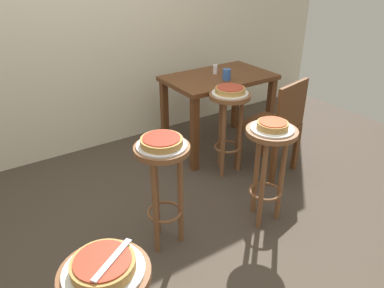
% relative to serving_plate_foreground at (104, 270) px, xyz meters
% --- Properties ---
extents(ground_plane, '(6.00, 6.00, 0.00)m').
position_rel_serving_plate_foreground_xyz_m(ground_plane, '(0.71, 0.72, -0.74)').
color(ground_plane, '#42382D').
extents(serving_plate_foreground, '(0.30, 0.30, 0.01)m').
position_rel_serving_plate_foreground_xyz_m(serving_plate_foreground, '(0.00, 0.00, 0.00)').
color(serving_plate_foreground, white).
rests_on(serving_plate_foreground, stool_foreground).
extents(pizza_foreground, '(0.23, 0.23, 0.05)m').
position_rel_serving_plate_foreground_xyz_m(pizza_foreground, '(0.00, 0.00, 0.03)').
color(pizza_foreground, '#B78442').
rests_on(pizza_foreground, serving_plate_foreground).
extents(stool_middle, '(0.34, 0.34, 0.73)m').
position_rel_serving_plate_foreground_xyz_m(stool_middle, '(1.36, 0.54, -0.21)').
color(stool_middle, brown).
rests_on(stool_middle, ground_plane).
extents(serving_plate_middle, '(0.28, 0.28, 0.01)m').
position_rel_serving_plate_foreground_xyz_m(serving_plate_middle, '(1.36, 0.54, 0.00)').
color(serving_plate_middle, white).
rests_on(serving_plate_middle, stool_middle).
extents(pizza_middle, '(0.20, 0.20, 0.05)m').
position_rel_serving_plate_foreground_xyz_m(pizza_middle, '(1.36, 0.54, 0.03)').
color(pizza_middle, '#B78442').
rests_on(pizza_middle, serving_plate_middle).
extents(stool_leftside, '(0.34, 0.34, 0.73)m').
position_rel_serving_plate_foreground_xyz_m(stool_leftside, '(0.65, 0.73, -0.21)').
color(stool_leftside, brown).
rests_on(stool_leftside, ground_plane).
extents(serving_plate_leftside, '(0.31, 0.31, 0.01)m').
position_rel_serving_plate_foreground_xyz_m(serving_plate_leftside, '(0.65, 0.73, 0.00)').
color(serving_plate_leftside, silver).
rests_on(serving_plate_leftside, stool_leftside).
extents(pizza_leftside, '(0.25, 0.25, 0.05)m').
position_rel_serving_plate_foreground_xyz_m(pizza_leftside, '(0.65, 0.73, 0.03)').
color(pizza_leftside, '#B78442').
rests_on(pizza_leftside, serving_plate_leftside).
extents(stool_rear, '(0.34, 0.34, 0.73)m').
position_rel_serving_plate_foreground_xyz_m(stool_rear, '(1.56, 1.22, -0.21)').
color(stool_rear, brown).
rests_on(stool_rear, ground_plane).
extents(serving_plate_rear, '(0.30, 0.30, 0.01)m').
position_rel_serving_plate_foreground_xyz_m(serving_plate_rear, '(1.56, 1.22, 0.00)').
color(serving_plate_rear, white).
rests_on(serving_plate_rear, stool_rear).
extents(pizza_rear, '(0.24, 0.24, 0.05)m').
position_rel_serving_plate_foreground_xyz_m(pizza_rear, '(1.56, 1.22, 0.03)').
color(pizza_rear, tan).
rests_on(pizza_rear, serving_plate_rear).
extents(dining_table, '(0.99, 0.62, 0.73)m').
position_rel_serving_plate_foreground_xyz_m(dining_table, '(1.78, 1.66, -0.13)').
color(dining_table, '#5B3319').
rests_on(dining_table, ground_plane).
extents(cup_near_edge, '(0.07, 0.07, 0.10)m').
position_rel_serving_plate_foreground_xyz_m(cup_near_edge, '(1.76, 1.52, 0.05)').
color(cup_near_edge, '#3360B2').
rests_on(cup_near_edge, dining_table).
extents(condiment_shaker, '(0.04, 0.04, 0.08)m').
position_rel_serving_plate_foreground_xyz_m(condiment_shaker, '(1.79, 1.72, 0.04)').
color(condiment_shaker, white).
rests_on(condiment_shaker, dining_table).
extents(wooden_chair, '(0.47, 0.47, 0.85)m').
position_rel_serving_plate_foreground_xyz_m(wooden_chair, '(1.89, 0.98, -0.27)').
color(wooden_chair, '#5B3319').
rests_on(wooden_chair, ground_plane).
extents(pizza_server_knife, '(0.20, 0.14, 0.01)m').
position_rel_serving_plate_foreground_xyz_m(pizza_server_knife, '(0.03, -0.02, 0.06)').
color(pizza_server_knife, silver).
rests_on(pizza_server_knife, pizza_foreground).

